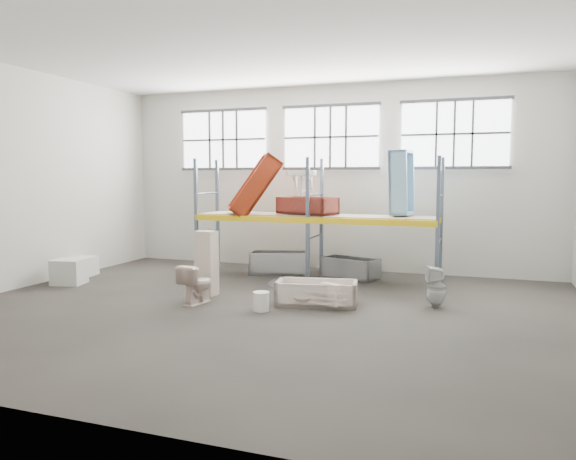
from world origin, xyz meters
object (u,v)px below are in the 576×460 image
at_px(bathtub_beige, 317,293).
at_px(toilet_white, 436,287).
at_px(cistern_tall, 207,263).
at_px(blue_tub_upright, 402,183).
at_px(rust_tub_flat, 307,206).
at_px(steel_tub_left, 280,262).
at_px(carton_near, 69,272).
at_px(bucket, 261,301).
at_px(steel_tub_right, 350,268).
at_px(toilet_beige, 196,284).

xyz_separation_m(bathtub_beige, toilet_white, (2.26, 0.57, 0.17)).
bearing_deg(cistern_tall, blue_tub_upright, 47.94).
bearing_deg(rust_tub_flat, cistern_tall, -118.45).
bearing_deg(steel_tub_left, rust_tub_flat, -22.85).
xyz_separation_m(steel_tub_left, carton_near, (-4.19, -3.06, 0.01)).
distance_m(toilet_white, steel_tub_left, 4.87).
distance_m(bathtub_beige, carton_near, 6.12).
distance_m(bucket, carton_near, 5.34).
height_order(steel_tub_right, bucket, steel_tub_right).
bearing_deg(bathtub_beige, steel_tub_left, 111.86).
bearing_deg(bathtub_beige, steel_tub_right, 79.81).
height_order(bathtub_beige, blue_tub_upright, blue_tub_upright).
bearing_deg(rust_tub_flat, toilet_white, -32.73).
height_order(steel_tub_left, blue_tub_upright, blue_tub_upright).
relative_size(steel_tub_right, blue_tub_upright, 0.92).
distance_m(blue_tub_upright, carton_near, 8.18).
height_order(toilet_white, rust_tub_flat, rust_tub_flat).
height_order(toilet_beige, steel_tub_right, toilet_beige).
relative_size(toilet_white, carton_near, 1.18).
distance_m(bathtub_beige, rust_tub_flat, 3.30).
height_order(bathtub_beige, bucket, bathtub_beige).
distance_m(cistern_tall, carton_near, 3.65).
height_order(toilet_beige, blue_tub_upright, blue_tub_upright).
relative_size(steel_tub_right, rust_tub_flat, 0.94).
xyz_separation_m(toilet_beige, cistern_tall, (-0.18, 0.78, 0.29)).
relative_size(toilet_beige, toilet_white, 0.98).
height_order(steel_tub_left, rust_tub_flat, rust_tub_flat).
relative_size(toilet_white, steel_tub_left, 0.52).
bearing_deg(steel_tub_left, carton_near, -143.88).
bearing_deg(bathtub_beige, toilet_beige, -172.89).
xyz_separation_m(steel_tub_right, bucket, (-0.84, -3.84, -0.08)).
distance_m(toilet_white, steel_tub_right, 3.32).
distance_m(steel_tub_right, blue_tub_upright, 2.47).
height_order(toilet_beige, toilet_white, toilet_white).
bearing_deg(cistern_tall, steel_tub_right, 59.99).
bearing_deg(toilet_white, steel_tub_left, -138.67).
relative_size(bathtub_beige, bucket, 4.39).
distance_m(rust_tub_flat, carton_near, 5.93).
bearing_deg(rust_tub_flat, blue_tub_upright, 5.76).
height_order(steel_tub_left, steel_tub_right, steel_tub_left).
xyz_separation_m(blue_tub_upright, bucket, (-2.08, -3.78, -2.21)).
height_order(toilet_white, steel_tub_right, toilet_white).
bearing_deg(blue_tub_upright, toilet_white, -66.45).
relative_size(cistern_tall, steel_tub_right, 0.99).
relative_size(bathtub_beige, toilet_beige, 2.00).
bearing_deg(steel_tub_right, toilet_white, -46.94).
bearing_deg(steel_tub_right, steel_tub_left, 177.78).
bearing_deg(carton_near, steel_tub_left, 36.12).
bearing_deg(bucket, steel_tub_right, 77.64).
distance_m(cistern_tall, steel_tub_left, 3.08).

